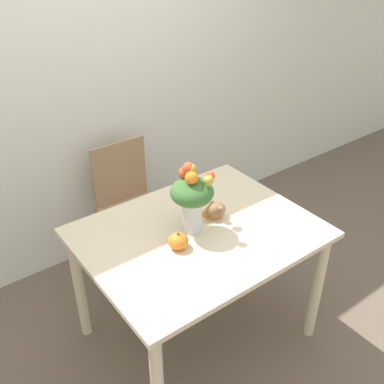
{
  "coord_description": "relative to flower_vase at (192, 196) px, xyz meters",
  "views": [
    {
      "loc": [
        -1.16,
        -1.5,
        2.19
      ],
      "look_at": [
        -0.02,
        0.03,
        1.01
      ],
      "focal_mm": 42.0,
      "sensor_mm": 36.0,
      "label": 1
    }
  ],
  "objects": [
    {
      "name": "ground_plane",
      "position": [
        0.02,
        -0.03,
        -0.99
      ],
      "size": [
        12.0,
        12.0,
        0.0
      ],
      "primitive_type": "plane",
      "color": "brown"
    },
    {
      "name": "turkey_figurine",
      "position": [
        0.17,
        0.03,
        -0.16
      ],
      "size": [
        0.12,
        0.16,
        0.09
      ],
      "color": "#936642",
      "rests_on": "dining_table"
    },
    {
      "name": "wall_back",
      "position": [
        0.02,
        1.12,
        0.36
      ],
      "size": [
        8.0,
        0.06,
        2.7
      ],
      "color": "silver",
      "rests_on": "ground_plane"
    },
    {
      "name": "dining_chair_near_window",
      "position": [
        0.07,
        0.81,
        -0.51
      ],
      "size": [
        0.43,
        0.43,
        0.9
      ],
      "rotation": [
        0.0,
        0.0,
        -0.02
      ],
      "color": "#9E7A56",
      "rests_on": "ground_plane"
    },
    {
      "name": "pumpkin",
      "position": [
        -0.15,
        -0.08,
        -0.17
      ],
      "size": [
        0.1,
        0.1,
        0.09
      ],
      "color": "orange",
      "rests_on": "dining_table"
    },
    {
      "name": "flower_vase",
      "position": [
        0.0,
        0.0,
        0.0
      ],
      "size": [
        0.27,
        0.22,
        0.39
      ],
      "color": "silver",
      "rests_on": "dining_table"
    },
    {
      "name": "dining_table",
      "position": [
        0.02,
        -0.03,
        -0.32
      ],
      "size": [
        1.21,
        0.94,
        0.78
      ],
      "color": "beige",
      "rests_on": "ground_plane"
    }
  ]
}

